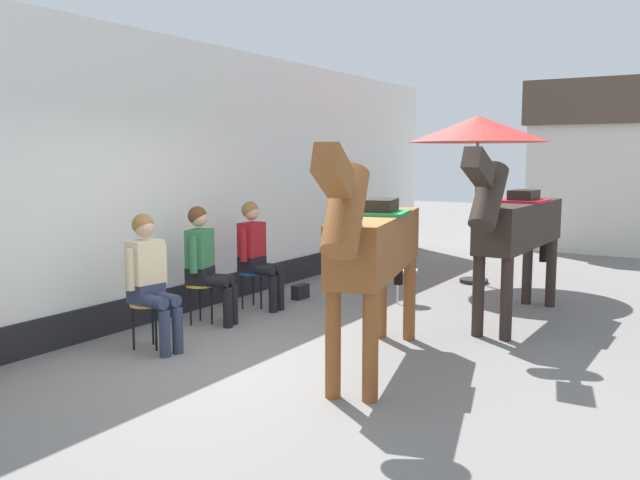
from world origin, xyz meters
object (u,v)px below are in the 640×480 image
object	(u,v)px
seated_visitor_far	(256,249)
saddled_horse_far	(517,225)
spare_stool_white	(406,274)
seated_visitor_near	(150,275)
seated_visitor_middle	(205,259)
satchel_bag	(300,292)
saddled_horse_near	(374,245)
cafe_parasol	(478,130)

from	to	relation	value
seated_visitor_far	saddled_horse_far	bearing A→B (deg)	18.00
spare_stool_white	seated_visitor_near	bearing A→B (deg)	-111.30
seated_visitor_near	seated_visitor_far	size ratio (longest dim) A/B	1.00
seated_visitor_near	seated_visitor_middle	xyz separation A→B (m)	(-0.22, 1.10, 0.00)
seated_visitor_near	satchel_bag	world-z (taller)	seated_visitor_near
seated_visitor_far	seated_visitor_middle	bearing A→B (deg)	-90.98
seated_visitor_far	saddled_horse_near	distance (m)	2.85
seated_visitor_near	seated_visitor_far	distance (m)	2.08
seated_visitor_near	cafe_parasol	bearing A→B (deg)	72.75
spare_stool_white	satchel_bag	size ratio (longest dim) A/B	1.64
saddled_horse_far	spare_stool_white	world-z (taller)	saddled_horse_far
seated_visitor_near	satchel_bag	distance (m)	2.95
saddled_horse_near	saddled_horse_far	size ratio (longest dim) A/B	0.98
seated_visitor_near	seated_visitor_middle	size ratio (longest dim) A/B	1.00
seated_visitor_middle	saddled_horse_near	distance (m)	2.52
seated_visitor_far	saddled_horse_far	world-z (taller)	saddled_horse_far
seated_visitor_middle	saddled_horse_near	xyz separation A→B (m)	(2.44, -0.48, 0.38)
cafe_parasol	seated_visitor_middle	bearing A→B (deg)	-114.00
saddled_horse_near	seated_visitor_far	bearing A→B (deg)	148.99
saddled_horse_near	cafe_parasol	bearing A→B (deg)	97.05
cafe_parasol	seated_visitor_near	bearing A→B (deg)	-107.25
saddled_horse_near	cafe_parasol	size ratio (longest dim) A/B	1.14
seated_visitor_middle	satchel_bag	xyz separation A→B (m)	(0.19, 1.77, -0.68)
seated_visitor_far	cafe_parasol	world-z (taller)	cafe_parasol
seated_visitor_near	seated_visitor_far	xyz separation A→B (m)	(-0.21, 2.07, 0.00)
seated_visitor_middle	saddled_horse_near	bearing A→B (deg)	-11.20
spare_stool_white	satchel_bag	world-z (taller)	spare_stool_white
seated_visitor_middle	spare_stool_white	xyz separation A→B (m)	(1.54, 2.28, -0.38)
seated_visitor_middle	cafe_parasol	world-z (taller)	cafe_parasol
cafe_parasol	spare_stool_white	bearing A→B (deg)	-99.62
saddled_horse_far	saddled_horse_near	bearing A→B (deg)	-104.70
saddled_horse_far	seated_visitor_near	bearing A→B (deg)	-132.98
saddled_horse_near	satchel_bag	bearing A→B (deg)	135.04
cafe_parasol	spare_stool_white	size ratio (longest dim) A/B	5.61
saddled_horse_near	satchel_bag	xyz separation A→B (m)	(-2.25, 2.25, -1.06)
seated_visitor_near	saddled_horse_near	bearing A→B (deg)	15.57
seated_visitor_middle	seated_visitor_far	distance (m)	0.97
saddled_horse_near	spare_stool_white	bearing A→B (deg)	108.04
seated_visitor_middle	spare_stool_white	distance (m)	2.78
saddled_horse_far	satchel_bag	size ratio (longest dim) A/B	10.71
seated_visitor_middle	cafe_parasol	xyz separation A→B (m)	(1.86, 4.18, 1.59)
spare_stool_white	satchel_bag	distance (m)	1.48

